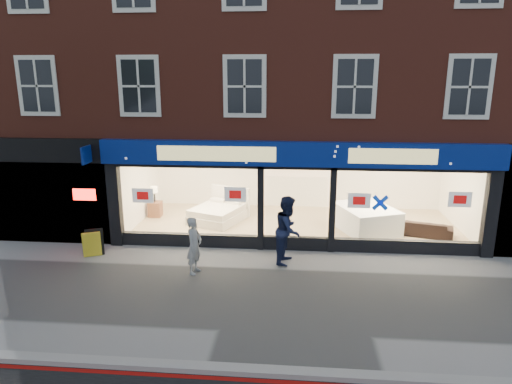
# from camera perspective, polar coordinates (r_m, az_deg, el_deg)

# --- Properties ---
(ground) EXTENTS (120.00, 120.00, 0.00)m
(ground) POSITION_cam_1_polar(r_m,az_deg,el_deg) (11.12, 4.87, -13.01)
(ground) COLOR gray
(ground) RESTS_ON ground
(kerb_line) EXTENTS (60.00, 0.10, 0.01)m
(kerb_line) POSITION_cam_1_polar(r_m,az_deg,el_deg) (8.49, 4.76, -22.69)
(kerb_line) COLOR #8C0A07
(kerb_line) RESTS_ON ground
(kerb_stone) EXTENTS (60.00, 0.25, 0.12)m
(kerb_stone) POSITION_cam_1_polar(r_m,az_deg,el_deg) (8.62, 4.77, -21.60)
(kerb_stone) COLOR gray
(kerb_stone) RESTS_ON ground
(showroom_floor) EXTENTS (11.00, 4.50, 0.10)m
(showroom_floor) POSITION_cam_1_polar(r_m,az_deg,el_deg) (15.95, 4.97, -4.11)
(showroom_floor) COLOR tan
(showroom_floor) RESTS_ON ground
(building) EXTENTS (19.00, 8.26, 10.30)m
(building) POSITION_cam_1_polar(r_m,az_deg,el_deg) (16.87, 5.45, 19.70)
(building) COLOR maroon
(building) RESTS_ON ground
(display_bed) EXTENTS (2.13, 2.32, 1.06)m
(display_bed) POSITION_cam_1_polar(r_m,az_deg,el_deg) (16.16, -4.66, -2.54)
(display_bed) COLOR white
(display_bed) RESTS_ON showroom_floor
(bedside_table) EXTENTS (0.46, 0.46, 0.55)m
(bedside_table) POSITION_cam_1_polar(r_m,az_deg,el_deg) (16.98, -12.48, -2.09)
(bedside_table) COLOR brown
(bedside_table) RESTS_ON showroom_floor
(mattress_stack) EXTENTS (2.22, 2.46, 0.80)m
(mattress_stack) POSITION_cam_1_polar(r_m,az_deg,el_deg) (15.54, 13.56, -3.24)
(mattress_stack) COLOR white
(mattress_stack) RESTS_ON showroom_floor
(sofa) EXTENTS (1.79, 1.11, 0.49)m
(sofa) POSITION_cam_1_polar(r_m,az_deg,el_deg) (15.62, 20.37, -4.26)
(sofa) COLOR black
(sofa) RESTS_ON showroom_floor
(a_board) EXTENTS (0.61, 0.51, 0.79)m
(a_board) POSITION_cam_1_polar(r_m,az_deg,el_deg) (14.05, -19.68, -6.06)
(a_board) COLOR yellow
(a_board) RESTS_ON ground
(pedestrian_grey) EXTENTS (0.49, 0.63, 1.54)m
(pedestrian_grey) POSITION_cam_1_polar(r_m,az_deg,el_deg) (12.17, -7.73, -6.63)
(pedestrian_grey) COLOR #969A9D
(pedestrian_grey) RESTS_ON ground
(pedestrian_blue) EXTENTS (0.91, 1.07, 1.91)m
(pedestrian_blue) POSITION_cam_1_polar(r_m,az_deg,el_deg) (12.69, 4.03, -4.73)
(pedestrian_blue) COLOR #161E3F
(pedestrian_blue) RESTS_ON ground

